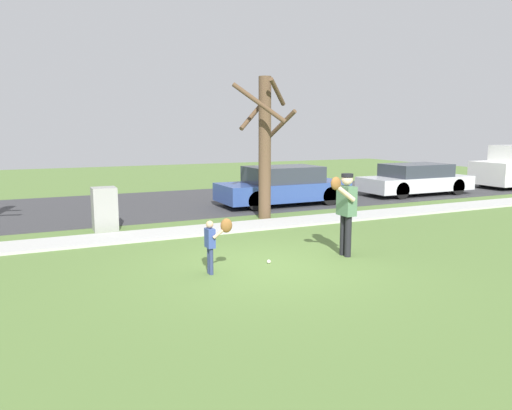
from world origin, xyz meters
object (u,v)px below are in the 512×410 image
(person_child, at_px, (215,238))
(utility_cabinet, at_px, (105,209))
(person_adult, at_px, (345,205))
(parked_wagon_blue, at_px, (283,186))
(street_tree_near, at_px, (265,143))
(parked_sedan_silver, at_px, (416,179))
(baseball, at_px, (269,262))

(person_child, relative_size, utility_cabinet, 0.92)
(person_adult, height_order, person_child, person_adult)
(utility_cabinet, relative_size, parked_wagon_blue, 0.25)
(street_tree_near, bearing_deg, parked_wagon_blue, 49.87)
(person_child, xyz_separation_m, utility_cabinet, (-1.21, 4.88, -0.11))
(street_tree_near, relative_size, parked_wagon_blue, 0.91)
(street_tree_near, xyz_separation_m, parked_sedan_silver, (7.75, 2.09, -1.58))
(baseball, height_order, street_tree_near, street_tree_near)
(street_tree_near, distance_m, parked_wagon_blue, 3.04)
(parked_wagon_blue, bearing_deg, parked_sedan_silver, 0.83)
(person_child, bearing_deg, utility_cabinet, 103.41)
(baseball, bearing_deg, person_child, -169.89)
(baseball, xyz_separation_m, parked_sedan_silver, (9.87, 6.57, 0.58))
(person_adult, relative_size, parked_sedan_silver, 0.37)
(person_adult, distance_m, parked_sedan_silver, 10.63)
(person_child, height_order, street_tree_near, street_tree_near)
(person_adult, xyz_separation_m, parked_sedan_silver, (8.21, 6.74, -0.45))
(person_child, xyz_separation_m, parked_wagon_blue, (5.01, 6.70, -0.01))
(baseball, xyz_separation_m, street_tree_near, (2.13, 4.49, 2.17))
(person_child, distance_m, street_tree_near, 5.96)
(parked_sedan_silver, bearing_deg, street_tree_near, -164.92)
(person_adult, xyz_separation_m, baseball, (-1.66, 0.16, -1.03))
(street_tree_near, bearing_deg, person_child, -125.28)
(baseball, relative_size, street_tree_near, 0.02)
(parked_sedan_silver, bearing_deg, person_adult, -140.63)
(person_child, height_order, parked_sedan_silver, parked_sedan_silver)
(baseball, height_order, parked_sedan_silver, parked_sedan_silver)
(utility_cabinet, bearing_deg, person_child, -76.07)
(person_child, relative_size, street_tree_near, 0.25)
(person_adult, relative_size, street_tree_near, 0.42)
(utility_cabinet, xyz_separation_m, parked_wagon_blue, (6.22, 1.82, 0.10))
(person_adult, relative_size, baseball, 23.12)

